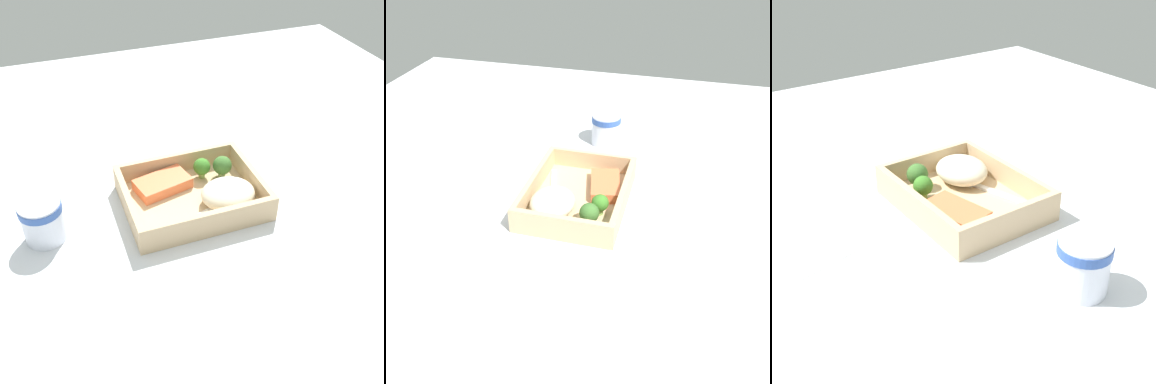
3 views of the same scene
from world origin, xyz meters
The scene contains 10 objects.
ground_plane centered at (0.00, 0.00, -1.00)cm, with size 160.00×160.00×2.00cm, color silver.
takeout_tray centered at (0.00, 0.00, 0.60)cm, with size 26.04×20.26×1.20cm, color tan.
tray_rim centered at (0.00, 0.00, 3.29)cm, with size 26.04×20.26×4.17cm.
salmon_fillet centered at (-4.41, 4.84, 2.32)cm, with size 10.54×6.10×2.24cm, color #EC7345.
mashed_potatoes centered at (5.88, -3.64, 3.43)cm, with size 10.33×8.92×4.46cm, color beige.
broccoli_floret_1 centered at (8.10, 4.39, 3.90)cm, with size 3.84×3.84×4.74cm.
broccoli_floret_2 centered at (4.16, 5.62, 3.74)cm, with size 3.44×3.44×4.38cm.
fork centered at (-0.26, -5.45, 1.42)cm, with size 15.61×6.13×0.44cm.
paper_cup centered at (-27.53, 0.12, 4.44)cm, with size 7.46×7.46×7.96cm.
receipt_slip centered at (1.20, 24.24, 0.12)cm, with size 7.05×14.45×0.24cm, color white.
Camera 3 is at (-65.25, 46.11, 47.37)cm, focal length 50.00 mm.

